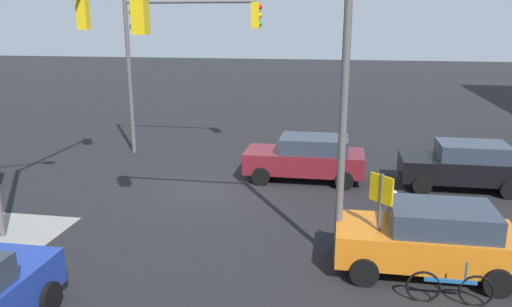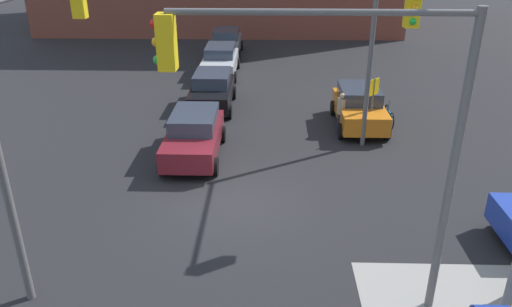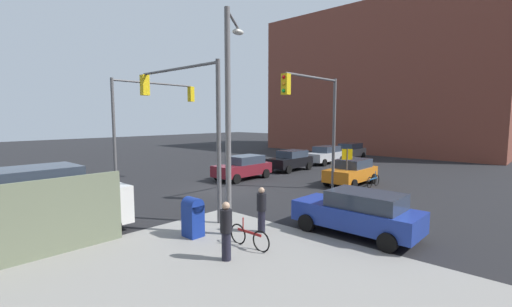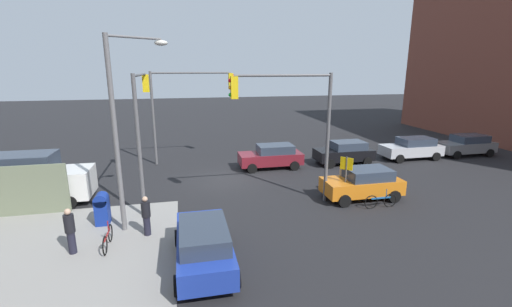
{
  "view_description": "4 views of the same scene",
  "coord_description": "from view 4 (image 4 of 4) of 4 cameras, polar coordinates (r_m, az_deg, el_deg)",
  "views": [
    {
      "loc": [
        -4.4,
        15.71,
        5.67
      ],
      "look_at": [
        -1.7,
        -0.25,
        1.33
      ],
      "focal_mm": 35.0,
      "sensor_mm": 36.0,
      "label": 1
    },
    {
      "loc": [
        13.35,
        0.89,
        7.73
      ],
      "look_at": [
        -1.06,
        0.48,
        1.15
      ],
      "focal_mm": 35.0,
      "sensor_mm": 36.0,
      "label": 2
    },
    {
      "loc": [
        13.46,
        14.68,
        4.23
      ],
      "look_at": [
        -1.03,
        1.45,
        2.19
      ],
      "focal_mm": 24.0,
      "sensor_mm": 36.0,
      "label": 3
    },
    {
      "loc": [
        2.57,
        20.08,
        6.74
      ],
      "look_at": [
        -1.61,
        0.92,
        1.8
      ],
      "focal_mm": 24.0,
      "sensor_mm": 36.0,
      "label": 4
    }
  ],
  "objects": [
    {
      "name": "pedestrian_crossing",
      "position": [
        14.88,
        -17.83,
        -9.76
      ],
      "size": [
        0.36,
        0.36,
        1.69
      ],
      "rotation": [
        0.0,
        0.0,
        3.35
      ],
      "color": "black",
      "rests_on": "ground"
    },
    {
      "name": "sedan_blue",
      "position": [
        12.31,
        -8.72,
        -14.62
      ],
      "size": [
        2.02,
        4.48,
        1.62
      ],
      "color": "#1E389E",
      "rests_on": "ground"
    },
    {
      "name": "sedan_maroon",
      "position": [
        23.45,
        2.6,
        -0.43
      ],
      "size": [
        4.28,
        2.02,
        1.62
      ],
      "color": "maroon",
      "rests_on": "ground"
    },
    {
      "name": "ground_plane",
      "position": [
        21.34,
        -4.78,
        -4.31
      ],
      "size": [
        120.0,
        120.0,
        0.0
      ],
      "primitive_type": "plane",
      "color": "black"
    },
    {
      "name": "sedan_silver",
      "position": [
        28.35,
        24.57,
        0.85
      ],
      "size": [
        4.46,
        2.02,
        1.62
      ],
      "color": "#B7BABF",
      "rests_on": "ground"
    },
    {
      "name": "bicycle_at_crosswalk",
      "position": [
        18.08,
        20.07,
        -7.46
      ],
      "size": [
        1.75,
        0.05,
        0.97
      ],
      "color": "black",
      "rests_on": "ground"
    },
    {
      "name": "warning_sign_two_way",
      "position": [
        17.87,
        14.78,
        -2.92
      ],
      "size": [
        0.48,
        0.48,
        2.4
      ],
      "color": "#4C4C4C",
      "rests_on": "ground"
    },
    {
      "name": "pedestrian_waiting",
      "position": [
        14.57,
        -28.57,
        -11.18
      ],
      "size": [
        0.36,
        0.36,
        1.78
      ],
      "rotation": [
        0.0,
        0.0,
        1.64
      ],
      "color": "black",
      "rests_on": "ground"
    },
    {
      "name": "street_lamp_corner",
      "position": [
        14.83,
        -21.34,
        5.28
      ],
      "size": [
        2.31,
        1.71,
        8.0
      ],
      "color": "slate",
      "rests_on": "ground"
    },
    {
      "name": "pedestrian_walking_north",
      "position": [
        19.23,
        14.2,
        -4.1
      ],
      "size": [
        0.36,
        0.36,
        1.66
      ],
      "rotation": [
        0.0,
        0.0,
        2.04
      ],
      "color": "#9E937A",
      "rests_on": "ground"
    },
    {
      "name": "bicycle_leaning_on_fence",
      "position": [
        14.7,
        -23.48,
        -12.9
      ],
      "size": [
        0.05,
        1.75,
        0.97
      ],
      "color": "black",
      "rests_on": "ground"
    },
    {
      "name": "traffic_signal_se_corner",
      "position": [
        24.67,
        -11.71,
        9.01
      ],
      "size": [
        5.83,
        0.36,
        6.5
      ],
      "color": "#59595B",
      "rests_on": "ground"
    },
    {
      "name": "traffic_signal_nw_corner",
      "position": [
        16.55,
        6.01,
        6.66
      ],
      "size": [
        5.04,
        0.36,
        6.5
      ],
      "color": "#59595B",
      "rests_on": "ground"
    },
    {
      "name": "traffic_signal_ne_corner",
      "position": [
        18.04,
        -18.51,
        6.78
      ],
      "size": [
        0.36,
        5.82,
        6.5
      ],
      "color": "#59595B",
      "rests_on": "ground"
    },
    {
      "name": "van_white_delivery",
      "position": [
        20.5,
        -33.33,
        -3.69
      ],
      "size": [
        5.4,
        2.32,
        2.62
      ],
      "color": "white",
      "rests_on": "ground"
    },
    {
      "name": "mailbox_blue",
      "position": [
        16.62,
        -24.28,
        -8.24
      ],
      "size": [
        0.56,
        0.64,
        1.43
      ],
      "color": "navy",
      "rests_on": "ground"
    },
    {
      "name": "hatchback_gray",
      "position": [
        31.55,
        31.62,
        1.25
      ],
      "size": [
        4.38,
        2.02,
        1.62
      ],
      "color": "slate",
      "rests_on": "ground"
    },
    {
      "name": "coupe_orange",
      "position": [
        18.88,
        17.41,
        -4.73
      ],
      "size": [
        4.07,
        2.02,
        1.62
      ],
      "color": "orange",
      "rests_on": "ground"
    },
    {
      "name": "sedan_black",
      "position": [
        25.3,
        14.57,
        0.21
      ],
      "size": [
        4.07,
        2.02,
        1.62
      ],
      "color": "black",
      "rests_on": "ground"
    }
  ]
}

